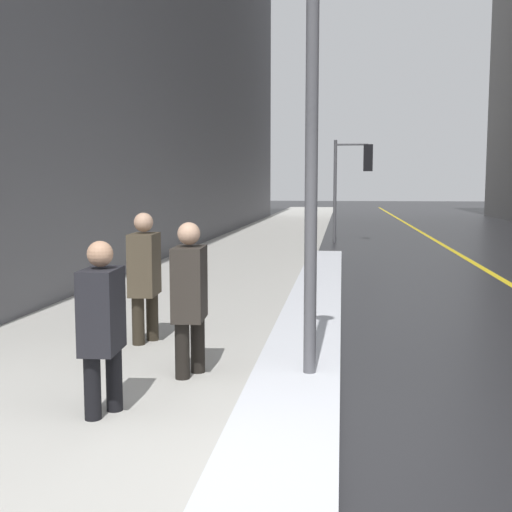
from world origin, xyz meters
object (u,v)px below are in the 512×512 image
lamp_post (312,112)px  traffic_light_near (356,169)px  pedestrian_nearside (102,320)px  pedestrian_in_glasses (145,271)px  pedestrian_trailing (190,292)px

lamp_post → traffic_light_near: 16.18m
pedestrian_nearside → pedestrian_in_glasses: bearing=-174.6°
lamp_post → pedestrian_nearside: size_ratio=2.90×
pedestrian_trailing → pedestrian_in_glasses: bearing=-149.8°
pedestrian_in_glasses → lamp_post: bearing=50.8°
lamp_post → traffic_light_near: (0.74, 16.16, -0.11)m
traffic_light_near → pedestrian_nearside: traffic_light_near is taller
lamp_post → pedestrian_trailing: bearing=171.0°
pedestrian_trailing → pedestrian_in_glasses: (-0.87, 1.28, 0.02)m
pedestrian_nearside → traffic_light_near: bearing=168.0°
traffic_light_near → pedestrian_trailing: bearing=-99.5°
lamp_post → traffic_light_near: lamp_post is taller
traffic_light_near → pedestrian_trailing: (-1.96, -15.97, -1.64)m
lamp_post → pedestrian_nearside: (-1.68, -1.02, -1.79)m
traffic_light_near → pedestrian_nearside: (-2.42, -17.19, -1.69)m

